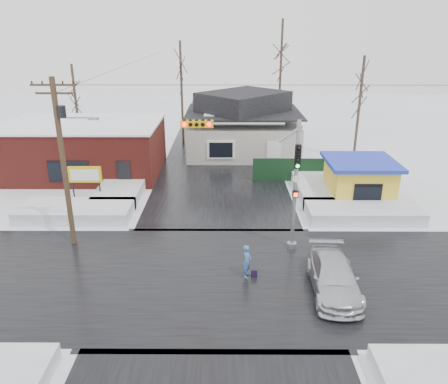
{
  "coord_description": "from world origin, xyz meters",
  "views": [
    {
      "loc": [
        0.43,
        -18.09,
        11.27
      ],
      "look_at": [
        0.33,
        3.62,
        3.0
      ],
      "focal_mm": 35.0,
      "sensor_mm": 36.0,
      "label": 1
    }
  ],
  "objects_px": {
    "traffic_signal": "(266,168)",
    "car": "(334,277)",
    "utility_pole": "(64,154)",
    "pedestrian": "(247,261)",
    "kiosk": "(359,180)",
    "marquee_sign": "(85,176)"
  },
  "relations": [
    {
      "from": "kiosk",
      "to": "pedestrian",
      "type": "distance_m",
      "value": 12.81
    },
    {
      "from": "utility_pole",
      "to": "car",
      "type": "xyz_separation_m",
      "value": [
        13.21,
        -4.62,
        -4.4
      ]
    },
    {
      "from": "car",
      "to": "pedestrian",
      "type": "bearing_deg",
      "value": 165.38
    },
    {
      "from": "pedestrian",
      "to": "utility_pole",
      "type": "bearing_deg",
      "value": 84.62
    },
    {
      "from": "marquee_sign",
      "to": "kiosk",
      "type": "relative_size",
      "value": 0.55
    },
    {
      "from": "pedestrian",
      "to": "car",
      "type": "distance_m",
      "value": 4.03
    },
    {
      "from": "kiosk",
      "to": "pedestrian",
      "type": "relative_size",
      "value": 2.78
    },
    {
      "from": "traffic_signal",
      "to": "car",
      "type": "relative_size",
      "value": 1.42
    },
    {
      "from": "traffic_signal",
      "to": "utility_pole",
      "type": "xyz_separation_m",
      "value": [
        -10.36,
        0.53,
        0.57
      ]
    },
    {
      "from": "traffic_signal",
      "to": "marquee_sign",
      "type": "relative_size",
      "value": 2.75
    },
    {
      "from": "kiosk",
      "to": "pedestrian",
      "type": "bearing_deg",
      "value": -129.1
    },
    {
      "from": "utility_pole",
      "to": "car",
      "type": "bearing_deg",
      "value": -19.3
    },
    {
      "from": "utility_pole",
      "to": "pedestrian",
      "type": "relative_size",
      "value": 5.44
    },
    {
      "from": "marquee_sign",
      "to": "kiosk",
      "type": "distance_m",
      "value": 18.51
    },
    {
      "from": "utility_pole",
      "to": "kiosk",
      "type": "distance_m",
      "value": 18.95
    },
    {
      "from": "pedestrian",
      "to": "car",
      "type": "bearing_deg",
      "value": -92.38
    },
    {
      "from": "pedestrian",
      "to": "kiosk",
      "type": "bearing_deg",
      "value": -24.31
    },
    {
      "from": "marquee_sign",
      "to": "car",
      "type": "xyz_separation_m",
      "value": [
        14.28,
        -10.62,
        -1.21
      ]
    },
    {
      "from": "utility_pole",
      "to": "pedestrian",
      "type": "height_order",
      "value": "utility_pole"
    },
    {
      "from": "utility_pole",
      "to": "traffic_signal",
      "type": "bearing_deg",
      "value": -2.95
    },
    {
      "from": "utility_pole",
      "to": "car",
      "type": "distance_m",
      "value": 14.67
    },
    {
      "from": "car",
      "to": "marquee_sign",
      "type": "bearing_deg",
      "value": 145.9
    }
  ]
}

